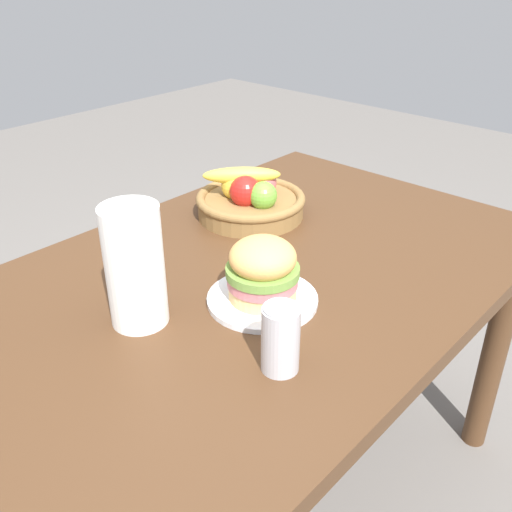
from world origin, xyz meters
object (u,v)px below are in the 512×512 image
at_px(plate, 262,299).
at_px(fruit_basket, 250,199).
at_px(paper_towel_roll, 135,267).
at_px(sandwich, 263,270).
at_px(soda_can, 281,339).

bearing_deg(plate, fruit_basket, 45.91).
height_order(fruit_basket, paper_towel_roll, paper_towel_roll).
xyz_separation_m(sandwich, soda_can, (-0.14, -0.16, -0.01)).
xyz_separation_m(plate, fruit_basket, (0.29, 0.30, 0.04)).
bearing_deg(plate, paper_towel_roll, 147.20).
height_order(sandwich, soda_can, sandwich).
height_order(plate, sandwich, sandwich).
distance_m(plate, fruit_basket, 0.42).
relative_size(plate, paper_towel_roll, 0.94).
bearing_deg(fruit_basket, plate, -134.09).
xyz_separation_m(sandwich, paper_towel_roll, (-0.21, 0.13, 0.04)).
distance_m(sandwich, fruit_basket, 0.42).
bearing_deg(sandwich, soda_can, -130.25).
xyz_separation_m(fruit_basket, paper_towel_roll, (-0.50, -0.17, 0.07)).
height_order(soda_can, paper_towel_roll, paper_towel_roll).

